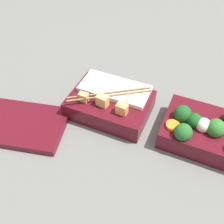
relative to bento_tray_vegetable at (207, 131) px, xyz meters
The scene contains 4 objects.
ground_plane 0.14m from the bento_tray_vegetable, ahead, with size 3.00×3.00×0.00m, color slate.
bento_tray_vegetable is the anchor object (origin of this frame).
bento_tray_rice 0.25m from the bento_tray_vegetable, ahead, with size 0.21×0.15×0.08m.
bento_lid 0.45m from the bento_tray_vegetable, 18.37° to the left, with size 0.20×0.14×0.02m, color #510F19.
Camera 1 is at (-0.08, 0.44, 0.51)m, focal length 42.00 mm.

